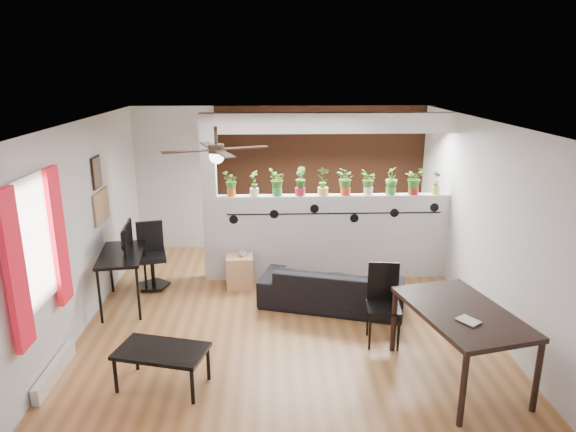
{
  "coord_description": "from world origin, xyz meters",
  "views": [
    {
      "loc": [
        -0.2,
        -6.15,
        3.23
      ],
      "look_at": [
        0.05,
        0.6,
        1.28
      ],
      "focal_mm": 32.0,
      "sensor_mm": 36.0,
      "label": 1
    }
  ],
  "objects_px": {
    "potted_plant_4": "(323,180)",
    "cup": "(243,253)",
    "sofa": "(332,288)",
    "potted_plant_1": "(254,182)",
    "potted_plant_8": "(414,180)",
    "potted_plant_6": "(369,181)",
    "ceiling_fan": "(216,152)",
    "potted_plant_2": "(277,181)",
    "computer_desk": "(122,258)",
    "cube_shelf": "(240,271)",
    "potted_plant_5": "(346,181)",
    "potted_plant_9": "(436,182)",
    "potted_plant_3": "(300,180)",
    "folding_chair": "(383,296)",
    "office_chair": "(152,260)",
    "potted_plant_7": "(391,180)",
    "dining_table": "(461,317)",
    "potted_plant_0": "(231,183)",
    "coffee_table": "(162,353)"
  },
  "relations": [
    {
      "from": "potted_plant_4",
      "to": "cup",
      "type": "distance_m",
      "value": 1.66
    },
    {
      "from": "sofa",
      "to": "potted_plant_1",
      "type": "bearing_deg",
      "value": -27.97
    },
    {
      "from": "potted_plant_1",
      "to": "potted_plant_8",
      "type": "xyz_separation_m",
      "value": [
        2.46,
        0.0,
        0.02
      ]
    },
    {
      "from": "potted_plant_8",
      "to": "potted_plant_6",
      "type": "bearing_deg",
      "value": 180.0
    },
    {
      "from": "ceiling_fan",
      "to": "sofa",
      "type": "distance_m",
      "value": 2.61
    },
    {
      "from": "potted_plant_4",
      "to": "potted_plant_2",
      "type": "bearing_deg",
      "value": 180.0
    },
    {
      "from": "potted_plant_8",
      "to": "computer_desk",
      "type": "xyz_separation_m",
      "value": [
        -4.28,
        -0.93,
        -0.87
      ]
    },
    {
      "from": "cube_shelf",
      "to": "computer_desk",
      "type": "relative_size",
      "value": 0.43
    },
    {
      "from": "ceiling_fan",
      "to": "computer_desk",
      "type": "relative_size",
      "value": 1.04
    },
    {
      "from": "potted_plant_5",
      "to": "cube_shelf",
      "type": "relative_size",
      "value": 0.87
    },
    {
      "from": "sofa",
      "to": "cup",
      "type": "distance_m",
      "value": 1.49
    },
    {
      "from": "potted_plant_2",
      "to": "potted_plant_9",
      "type": "xyz_separation_m",
      "value": [
        2.46,
        0.0,
        -0.03
      ]
    },
    {
      "from": "potted_plant_3",
      "to": "potted_plant_9",
      "type": "bearing_deg",
      "value": -0.0
    },
    {
      "from": "ceiling_fan",
      "to": "potted_plant_8",
      "type": "xyz_separation_m",
      "value": [
        2.83,
        1.8,
        -0.74
      ]
    },
    {
      "from": "potted_plant_1",
      "to": "folding_chair",
      "type": "xyz_separation_m",
      "value": [
        1.6,
        -2.01,
        -0.98
      ]
    },
    {
      "from": "potted_plant_5",
      "to": "sofa",
      "type": "bearing_deg",
      "value": -106.4
    },
    {
      "from": "office_chair",
      "to": "potted_plant_2",
      "type": "bearing_deg",
      "value": 8.38
    },
    {
      "from": "office_chair",
      "to": "potted_plant_7",
      "type": "bearing_deg",
      "value": 4.4
    },
    {
      "from": "cup",
      "to": "dining_table",
      "type": "distance_m",
      "value": 3.49
    },
    {
      "from": "potted_plant_6",
      "to": "potted_plant_2",
      "type": "bearing_deg",
      "value": 180.0
    },
    {
      "from": "office_chair",
      "to": "folding_chair",
      "type": "xyz_separation_m",
      "value": [
        3.16,
        -1.72,
        0.15
      ]
    },
    {
      "from": "dining_table",
      "to": "ceiling_fan",
      "type": "bearing_deg",
      "value": 157.92
    },
    {
      "from": "potted_plant_1",
      "to": "potted_plant_2",
      "type": "bearing_deg",
      "value": 0.0
    },
    {
      "from": "potted_plant_0",
      "to": "potted_plant_2",
      "type": "bearing_deg",
      "value": 0.0
    },
    {
      "from": "potted_plant_5",
      "to": "potted_plant_6",
      "type": "xyz_separation_m",
      "value": [
        0.35,
        0.0,
        -0.02
      ]
    },
    {
      "from": "cup",
      "to": "coffee_table",
      "type": "relative_size",
      "value": 0.11
    },
    {
      "from": "potted_plant_1",
      "to": "office_chair",
      "type": "distance_m",
      "value": 1.95
    },
    {
      "from": "potted_plant_2",
      "to": "potted_plant_1",
      "type": "bearing_deg",
      "value": -180.0
    },
    {
      "from": "cup",
      "to": "computer_desk",
      "type": "distance_m",
      "value": 1.75
    },
    {
      "from": "potted_plant_3",
      "to": "dining_table",
      "type": "height_order",
      "value": "potted_plant_3"
    },
    {
      "from": "potted_plant_3",
      "to": "potted_plant_8",
      "type": "height_order",
      "value": "potted_plant_3"
    },
    {
      "from": "potted_plant_0",
      "to": "potted_plant_3",
      "type": "xyz_separation_m",
      "value": [
        1.05,
        0.0,
        0.03
      ]
    },
    {
      "from": "cube_shelf",
      "to": "potted_plant_5",
      "type": "bearing_deg",
      "value": 8.95
    },
    {
      "from": "potted_plant_5",
      "to": "folding_chair",
      "type": "xyz_separation_m",
      "value": [
        0.19,
        -2.01,
        -1.0
      ]
    },
    {
      "from": "potted_plant_1",
      "to": "sofa",
      "type": "bearing_deg",
      "value": -44.26
    },
    {
      "from": "potted_plant_1",
      "to": "potted_plant_3",
      "type": "distance_m",
      "value": 0.7
    },
    {
      "from": "potted_plant_2",
      "to": "computer_desk",
      "type": "relative_size",
      "value": 0.36
    },
    {
      "from": "potted_plant_1",
      "to": "potted_plant_3",
      "type": "bearing_deg",
      "value": 0.0
    },
    {
      "from": "potted_plant_0",
      "to": "potted_plant_2",
      "type": "relative_size",
      "value": 0.9
    },
    {
      "from": "potted_plant_3",
      "to": "cup",
      "type": "relative_size",
      "value": 3.84
    },
    {
      "from": "potted_plant_7",
      "to": "cube_shelf",
      "type": "xyz_separation_m",
      "value": [
        -2.34,
        -0.34,
        -1.33
      ]
    },
    {
      "from": "potted_plant_2",
      "to": "folding_chair",
      "type": "xyz_separation_m",
      "value": [
        1.24,
        -2.01,
        -0.99
      ]
    },
    {
      "from": "potted_plant_4",
      "to": "sofa",
      "type": "bearing_deg",
      "value": -87.95
    },
    {
      "from": "potted_plant_1",
      "to": "potted_plant_9",
      "type": "relative_size",
      "value": 1.09
    },
    {
      "from": "potted_plant_5",
      "to": "folding_chair",
      "type": "bearing_deg",
      "value": -84.57
    },
    {
      "from": "potted_plant_6",
      "to": "office_chair",
      "type": "height_order",
      "value": "potted_plant_6"
    },
    {
      "from": "potted_plant_1",
      "to": "computer_desk",
      "type": "height_order",
      "value": "potted_plant_1"
    },
    {
      "from": "potted_plant_6",
      "to": "dining_table",
      "type": "xyz_separation_m",
      "value": [
        0.47,
        -2.85,
        -0.84
      ]
    },
    {
      "from": "potted_plant_6",
      "to": "dining_table",
      "type": "relative_size",
      "value": 0.24
    },
    {
      "from": "folding_chair",
      "to": "coffee_table",
      "type": "relative_size",
      "value": 0.96
    }
  ]
}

